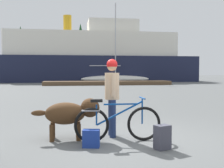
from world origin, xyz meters
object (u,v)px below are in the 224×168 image
(dog, at_px, (71,113))
(sailboat_moored, at_px, (115,79))
(backpack, at_px, (162,137))
(handbag_pannier, at_px, (91,138))
(ferry_boat, at_px, (93,58))
(bicycle, at_px, (117,123))
(person_cyclist, at_px, (112,90))

(dog, distance_m, sailboat_moored, 28.11)
(backpack, relative_size, handbag_pannier, 1.34)
(handbag_pannier, bearing_deg, sailboat_moored, 79.76)
(ferry_boat, bearing_deg, dog, -95.46)
(dog, distance_m, backpack, 2.00)
(handbag_pannier, height_order, ferry_boat, ferry_boat)
(backpack, bearing_deg, ferry_boat, 87.64)
(handbag_pannier, height_order, sailboat_moored, sailboat_moored)
(ferry_boat, bearing_deg, sailboat_moored, -60.62)
(dog, distance_m, ferry_boat, 32.16)
(bicycle, relative_size, person_cyclist, 1.05)
(bicycle, height_order, handbag_pannier, bicycle)
(ferry_boat, bearing_deg, person_cyclist, -93.84)
(person_cyclist, distance_m, sailboat_moored, 27.83)
(bicycle, bearing_deg, sailboat_moored, 80.77)
(person_cyclist, relative_size, sailboat_moored, 0.18)
(backpack, xyz_separation_m, handbag_pannier, (-1.30, 0.33, -0.06))
(person_cyclist, distance_m, handbag_pannier, 1.30)
(backpack, distance_m, sailboat_moored, 28.83)
(handbag_pannier, bearing_deg, backpack, -14.16)
(person_cyclist, height_order, sailboat_moored, sailboat_moored)
(dog, bearing_deg, sailboat_moored, 78.74)
(dog, distance_m, handbag_pannier, 0.88)
(bicycle, distance_m, ferry_boat, 32.45)
(bicycle, relative_size, backpack, 3.99)
(sailboat_moored, bearing_deg, dog, -101.26)
(dog, xyz_separation_m, ferry_boat, (3.05, 31.91, 2.63))
(person_cyclist, relative_size, ferry_boat, 0.06)
(dog, relative_size, sailboat_moored, 0.15)
(backpack, height_order, sailboat_moored, sailboat_moored)
(backpack, distance_m, ferry_boat, 33.08)
(backpack, relative_size, sailboat_moored, 0.05)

